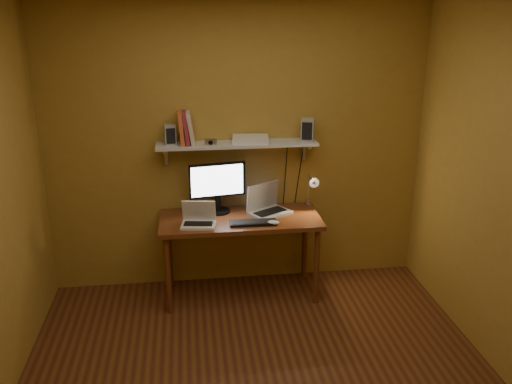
{
  "coord_description": "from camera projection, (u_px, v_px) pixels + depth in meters",
  "views": [
    {
      "loc": [
        -0.44,
        -3.09,
        2.52
      ],
      "look_at": [
        0.11,
        1.18,
        1.02
      ],
      "focal_mm": 38.0,
      "sensor_mm": 36.0,
      "label": 1
    }
  ],
  "objects": [
    {
      "name": "shelf_camera",
      "position": [
        211.0,
        142.0,
        4.59
      ],
      "size": [
        0.11,
        0.05,
        0.06
      ],
      "color": "silver",
      "rests_on": "wall_shelf"
    },
    {
      "name": "room",
      "position": [
        263.0,
        212.0,
        3.35
      ],
      "size": [
        3.44,
        3.24,
        2.64
      ],
      "color": "brown",
      "rests_on": "ground"
    },
    {
      "name": "desk_lamp",
      "position": [
        312.0,
        187.0,
        4.85
      ],
      "size": [
        0.09,
        0.23,
        0.38
      ],
      "color": "silver",
      "rests_on": "desk"
    },
    {
      "name": "mouse",
      "position": [
        273.0,
        223.0,
        4.57
      ],
      "size": [
        0.12,
        0.09,
        0.04
      ],
      "primitive_type": "ellipsoid",
      "rotation": [
        0.0,
        0.0,
        -0.3
      ],
      "color": "white",
      "rests_on": "desk"
    },
    {
      "name": "netbook",
      "position": [
        199.0,
        218.0,
        4.56
      ],
      "size": [
        0.31,
        0.24,
        0.21
      ],
      "rotation": [
        0.0,
        0.0,
        -0.14
      ],
      "color": "white",
      "rests_on": "desk"
    },
    {
      "name": "router",
      "position": [
        250.0,
        139.0,
        4.71
      ],
      "size": [
        0.33,
        0.24,
        0.05
      ],
      "primitive_type": "cube",
      "rotation": [
        0.0,
        0.0,
        -0.09
      ],
      "color": "white",
      "rests_on": "wall_shelf"
    },
    {
      "name": "wall_shelf",
      "position": [
        237.0,
        144.0,
        4.71
      ],
      "size": [
        1.4,
        0.25,
        0.21
      ],
      "color": "silver",
      "rests_on": "room"
    },
    {
      "name": "speaker_left",
      "position": [
        170.0,
        135.0,
        4.61
      ],
      "size": [
        0.11,
        0.11,
        0.17
      ],
      "primitive_type": "cube",
      "rotation": [
        0.0,
        0.0,
        0.16
      ],
      "color": "#93959B",
      "rests_on": "wall_shelf"
    },
    {
      "name": "speaker_right",
      "position": [
        308.0,
        130.0,
        4.73
      ],
      "size": [
        0.14,
        0.14,
        0.2
      ],
      "primitive_type": "cube",
      "rotation": [
        0.0,
        0.0,
        -0.31
      ],
      "color": "#93959B",
      "rests_on": "wall_shelf"
    },
    {
      "name": "keyboard",
      "position": [
        253.0,
        223.0,
        4.59
      ],
      "size": [
        0.4,
        0.14,
        0.02
      ],
      "primitive_type": "cube",
      "rotation": [
        0.0,
        0.0,
        -0.03
      ],
      "color": "black",
      "rests_on": "desk"
    },
    {
      "name": "desk",
      "position": [
        240.0,
        227.0,
        4.75
      ],
      "size": [
        1.4,
        0.6,
        0.75
      ],
      "color": "maroon",
      "rests_on": "ground"
    },
    {
      "name": "laptop",
      "position": [
        267.0,
        205.0,
        4.82
      ],
      "size": [
        0.42,
        0.39,
        0.26
      ],
      "rotation": [
        0.0,
        0.0,
        0.54
      ],
      "color": "#93959B",
      "rests_on": "desk"
    },
    {
      "name": "books",
      "position": [
        186.0,
        128.0,
        4.61
      ],
      "size": [
        0.14,
        0.19,
        0.28
      ],
      "color": "#C35A2C",
      "rests_on": "wall_shelf"
    },
    {
      "name": "monitor",
      "position": [
        218.0,
        185.0,
        4.77
      ],
      "size": [
        0.5,
        0.24,
        0.45
      ],
      "rotation": [
        0.0,
        0.0,
        0.16
      ],
      "color": "black",
      "rests_on": "desk"
    }
  ]
}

